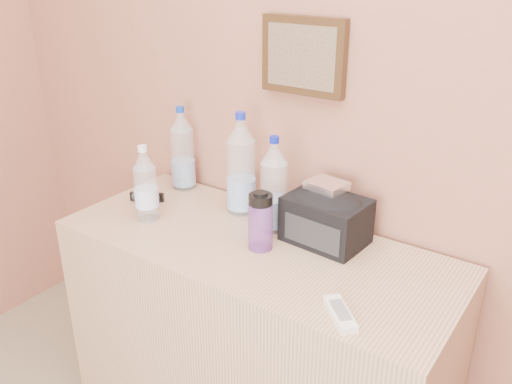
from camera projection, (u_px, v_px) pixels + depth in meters
picture_frame at (303, 56)px, 1.75m from camera, size 0.30×0.03×0.25m
dresser at (255, 345)px, 1.94m from camera, size 1.34×0.56×0.84m
pet_large_a at (183, 153)px, 2.14m from camera, size 0.09×0.09×0.33m
pet_large_b at (241, 169)px, 1.93m from camera, size 0.10×0.10×0.37m
pet_large_c at (274, 189)px, 1.81m from camera, size 0.09×0.09×0.33m
pet_small at (146, 188)px, 1.89m from camera, size 0.08×0.08×0.27m
nalgene_bottle at (261, 221)px, 1.71m from camera, size 0.08×0.08×0.20m
sunglasses at (147, 197)px, 2.07m from camera, size 0.14×0.11×0.03m
ac_remote at (340, 314)px, 1.41m from camera, size 0.14×0.14×0.02m
toiletry_bag at (326, 217)px, 1.75m from camera, size 0.27×0.20×0.17m
foil_packet at (327, 185)px, 1.74m from camera, size 0.13×0.12×0.02m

